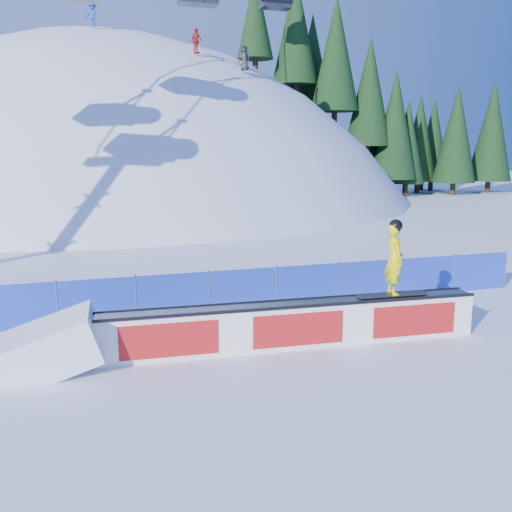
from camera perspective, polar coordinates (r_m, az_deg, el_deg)
name	(u,v)px	position (r m, az deg, el deg)	size (l,w,h in m)	color
ground	(210,379)	(11.77, -4.62, -12.15)	(160.00, 160.00, 0.00)	white
snow_hill	(115,388)	(57.28, -13.91, -12.68)	(64.00, 64.00, 64.00)	white
treeline	(375,106)	(59.29, 11.84, 14.44)	(27.13, 11.18, 20.18)	#302013
safety_fence	(173,295)	(15.78, -8.29, -3.90)	(22.05, 0.05, 1.30)	blue
rail_box	(295,325)	(13.35, 3.88, -6.87)	(9.02, 1.12, 1.08)	white
snow_ramp	(39,369)	(13.03, -20.84, -10.53)	(2.55, 1.70, 0.96)	white
snowboarder	(394,258)	(13.94, 13.66, -0.23)	(1.78, 0.67, 1.84)	black
distant_skiers	(119,37)	(41.81, -13.52, 20.53)	(18.21, 7.44, 5.22)	black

